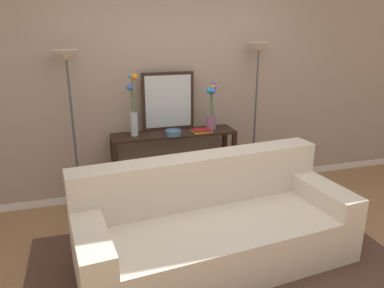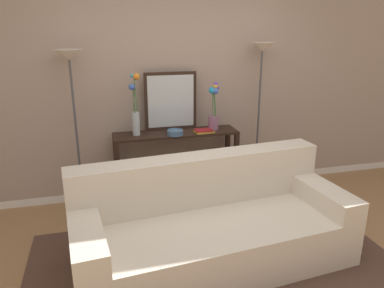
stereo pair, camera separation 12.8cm
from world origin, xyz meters
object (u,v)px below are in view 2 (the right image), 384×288
vase_short_flowers (214,111)px  book_stack (204,131)px  couch (211,228)px  wall_mirror (171,101)px  book_row_under_console (141,199)px  fruit_bowl (175,132)px  console_table (176,154)px  floor_lamp_left (72,87)px  vase_tall_flowers (135,109)px  floor_lamp_right (261,77)px

vase_short_flowers → book_stack: vase_short_flowers is taller
couch → wall_mirror: size_ratio=3.66×
wall_mirror → book_row_under_console: 1.19m
fruit_bowl → book_row_under_console: fruit_bowl is taller
fruit_bowl → book_stack: bearing=4.5°
console_table → floor_lamp_left: size_ratio=0.80×
floor_lamp_left → book_stack: bearing=-4.3°
console_table → book_row_under_console: bearing=-180.0°
vase_tall_flowers → vase_short_flowers: (0.89, 0.00, -0.07)m
fruit_bowl → book_row_under_console: (-0.40, 0.10, -0.81)m
fruit_bowl → floor_lamp_right: bearing=7.1°
vase_short_flowers → book_stack: (-0.14, -0.08, -0.21)m
console_table → fruit_bowl: bearing=-107.4°
wall_mirror → fruit_bowl: (-0.01, -0.24, -0.30)m
floor_lamp_right → book_row_under_console: bearing=-178.9°
console_table → vase_short_flowers: (0.44, -0.00, 0.48)m
fruit_bowl → floor_lamp_left: bearing=172.8°
floor_lamp_left → vase_short_flowers: size_ratio=3.18×
floor_lamp_left → wall_mirror: (1.05, 0.11, -0.22)m
wall_mirror → vase_tall_flowers: bearing=-160.9°
console_table → vase_tall_flowers: vase_tall_flowers is taller
vase_short_flowers → wall_mirror: bearing=163.1°
book_row_under_console → floor_lamp_left: bearing=177.5°
book_row_under_console → couch: bearing=-69.4°
couch → vase_tall_flowers: bearing=111.3°
couch → vase_tall_flowers: size_ratio=3.55×
vase_tall_flowers → vase_short_flowers: bearing=0.2°
console_table → floor_lamp_right: (1.01, 0.03, 0.84)m
floor_lamp_left → book_row_under_console: (0.65, -0.03, -1.33)m
floor_lamp_right → floor_lamp_left: bearing=180.0°
couch → vase_short_flowers: (0.41, 1.24, 0.75)m
floor_lamp_right → book_row_under_console: 1.98m
fruit_bowl → couch: bearing=-86.6°
floor_lamp_left → console_table: bearing=-1.5°
vase_tall_flowers → fruit_bowl: 0.50m
floor_lamp_right → vase_short_flowers: size_ratio=3.26×
floor_lamp_left → floor_lamp_right: (2.09, 0.00, 0.04)m
floor_lamp_right → vase_short_flowers: bearing=-177.1°
wall_mirror → book_stack: 0.51m
floor_lamp_right → wall_mirror: floor_lamp_right is taller
console_table → floor_lamp_right: size_ratio=0.78×
floor_lamp_right → fruit_bowl: size_ratio=10.18×
floor_lamp_right → vase_short_flowers: floor_lamp_right is taller
couch → book_stack: (0.27, 1.16, 0.54)m
console_table → fruit_bowl: (-0.03, -0.10, 0.29)m
wall_mirror → vase_short_flowers: (0.47, -0.14, -0.11)m
console_table → vase_tall_flowers: size_ratio=2.07×
wall_mirror → fruit_bowl: size_ratio=3.72×
floor_lamp_right → book_stack: bearing=-171.6°
wall_mirror → book_row_under_console: wall_mirror is taller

